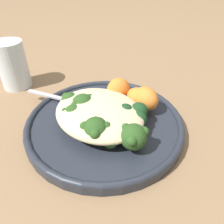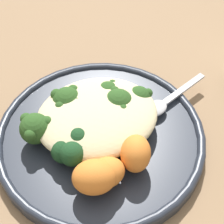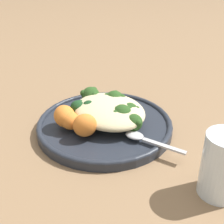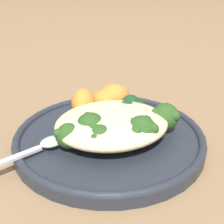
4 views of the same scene
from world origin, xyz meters
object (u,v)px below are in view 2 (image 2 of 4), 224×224
object	(u,v)px
broccoli_stalk_6	(77,128)
sweet_potato_chunk_0	(106,173)
broccoli_stalk_1	(117,109)
broccoli_stalk_5	(73,122)
spoon	(163,103)
kale_tuft	(73,147)
plate	(98,137)
quinoa_mound	(94,117)
sweet_potato_chunk_2	(136,153)
broccoli_stalk_4	(72,105)
broccoli_stalk_2	(108,102)
broccoli_stalk_3	(97,109)
broccoli_stalk_0	(131,108)
sweet_potato_chunk_1	(94,177)
broccoli_stalk_7	(44,130)

from	to	relation	value
broccoli_stalk_6	sweet_potato_chunk_0	size ratio (longest dim) A/B	2.30
broccoli_stalk_1	broccoli_stalk_6	world-z (taller)	broccoli_stalk_1
broccoli_stalk_5	spoon	xyz separation A→B (m)	(-0.13, 0.00, -0.01)
kale_tuft	broccoli_stalk_6	bearing A→B (deg)	-112.80
broccoli_stalk_6	spoon	world-z (taller)	broccoli_stalk_6
plate	quinoa_mound	bearing A→B (deg)	-90.84
quinoa_mound	broccoli_stalk_1	size ratio (longest dim) A/B	2.07
broccoli_stalk_1	sweet_potato_chunk_2	size ratio (longest dim) A/B	1.70
broccoli_stalk_4	broccoli_stalk_6	bearing A→B (deg)	143.39
broccoli_stalk_2	kale_tuft	size ratio (longest dim) A/B	1.71
sweet_potato_chunk_2	kale_tuft	world-z (taller)	sweet_potato_chunk_2
plate	quinoa_mound	size ratio (longest dim) A/B	1.74
broccoli_stalk_3	sweet_potato_chunk_2	xyz separation A→B (m)	(-0.02, 0.09, 0.01)
quinoa_mound	kale_tuft	size ratio (longest dim) A/B	2.97
broccoli_stalk_1	broccoli_stalk_0	bearing A→B (deg)	-50.41
broccoli_stalk_0	sweet_potato_chunk_2	world-z (taller)	sweet_potato_chunk_2
spoon	plate	bearing A→B (deg)	166.58
broccoli_stalk_3	sweet_potato_chunk_0	size ratio (longest dim) A/B	1.65
broccoli_stalk_4	broccoli_stalk_0	bearing A→B (deg)	-140.54
broccoli_stalk_4	broccoli_stalk_3	bearing A→B (deg)	-142.93
quinoa_mound	sweet_potato_chunk_1	world-z (taller)	sweet_potato_chunk_1
broccoli_stalk_7	broccoli_stalk_4	bearing A→B (deg)	-129.71
sweet_potato_chunk_2	broccoli_stalk_4	bearing A→B (deg)	-63.13
broccoli_stalk_5	broccoli_stalk_2	bearing A→B (deg)	-125.33
quinoa_mound	broccoli_stalk_5	distance (m)	0.03
quinoa_mound	kale_tuft	xyz separation A→B (m)	(0.04, 0.04, -0.00)
broccoli_stalk_1	kale_tuft	bearing A→B (deg)	158.67
broccoli_stalk_5	broccoli_stalk_7	world-z (taller)	broccoli_stalk_7
sweet_potato_chunk_0	kale_tuft	distance (m)	0.06
broccoli_stalk_1	kale_tuft	size ratio (longest dim) A/B	1.43
broccoli_stalk_3	kale_tuft	bearing A→B (deg)	136.30
broccoli_stalk_6	sweet_potato_chunk_0	distance (m)	0.08
broccoli_stalk_5	sweet_potato_chunk_2	distance (m)	0.10
broccoli_stalk_0	broccoli_stalk_2	distance (m)	0.03
plate	broccoli_stalk_1	bearing A→B (deg)	-154.55
broccoli_stalk_7	spoon	world-z (taller)	broccoli_stalk_7
plate	broccoli_stalk_2	size ratio (longest dim) A/B	3.02
sweet_potato_chunk_1	spoon	distance (m)	0.16
broccoli_stalk_4	broccoli_stalk_6	world-z (taller)	broccoli_stalk_4
sweet_potato_chunk_1	sweet_potato_chunk_2	size ratio (longest dim) A/B	1.13
plate	quinoa_mound	distance (m)	0.03
broccoli_stalk_1	kale_tuft	distance (m)	0.08
broccoli_stalk_2	kale_tuft	bearing A→B (deg)	151.08
broccoli_stalk_4	kale_tuft	world-z (taller)	broccoli_stalk_4
broccoli_stalk_0	quinoa_mound	bearing A→B (deg)	151.02
sweet_potato_chunk_0	broccoli_stalk_1	bearing A→B (deg)	-116.77
broccoli_stalk_6	kale_tuft	world-z (taller)	kale_tuft
broccoli_stalk_2	quinoa_mound	bearing A→B (deg)	149.13
quinoa_mound	sweet_potato_chunk_0	size ratio (longest dim) A/B	3.53
kale_tuft	broccoli_stalk_7	bearing A→B (deg)	-54.40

